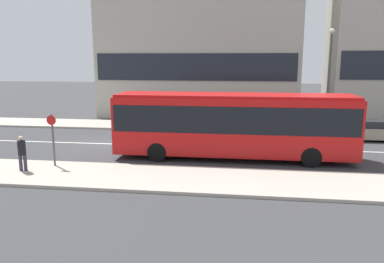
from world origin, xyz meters
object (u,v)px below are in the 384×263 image
object	(u,v)px
pedestrian_near_stop	(22,151)
city_bus	(233,122)
parked_car_0	(361,130)
street_lamp	(329,70)
bus_stop_sign	(53,136)

from	to	relation	value
pedestrian_near_stop	city_bus	bearing A→B (deg)	11.36
pedestrian_near_stop	parked_car_0	bearing A→B (deg)	17.40
street_lamp	city_bus	bearing A→B (deg)	-128.88
parked_car_0	street_lamp	distance (m)	4.61
city_bus	parked_car_0	size ratio (longest dim) A/B	2.67
bus_stop_sign	street_lamp	size ratio (longest dim) A/B	0.35
city_bus	bus_stop_sign	xyz separation A→B (m)	(-8.19, -2.96, -0.34)
street_lamp	pedestrian_near_stop	bearing A→B (deg)	-142.95
parked_car_0	street_lamp	world-z (taller)	street_lamp
pedestrian_near_stop	street_lamp	distance (m)	19.58
city_bus	parked_car_0	xyz separation A→B (m)	(7.95, 5.63, -1.29)
city_bus	street_lamp	world-z (taller)	street_lamp
parked_car_0	city_bus	bearing A→B (deg)	-144.69
city_bus	parked_car_0	world-z (taller)	city_bus
bus_stop_sign	parked_car_0	bearing A→B (deg)	28.03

